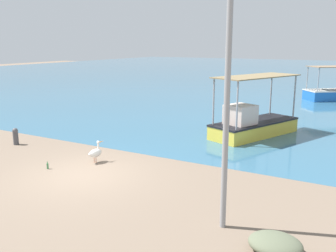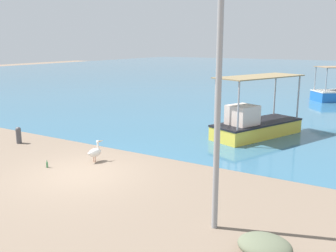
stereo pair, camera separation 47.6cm
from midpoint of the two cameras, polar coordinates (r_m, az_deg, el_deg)
ground at (r=13.10m, az=-13.76°, el=-7.26°), size 120.00×120.00×0.00m
harbor_water at (r=57.70m, az=20.99°, el=7.43°), size 110.00×90.00×0.00m
fishing_boat_center at (r=18.16m, az=12.00°, el=0.48°), size 3.32×5.06×2.86m
pelican at (r=14.20m, az=-11.94°, el=-4.01°), size 0.34×0.81×0.80m
lamp_post at (r=8.42m, az=7.50°, el=8.21°), size 0.28×0.28×6.74m
mooring_bollard at (r=17.71m, az=-22.93°, el=-1.38°), size 0.24×0.24×0.74m
net_pile at (r=8.55m, az=14.43°, el=-17.04°), size 1.15×0.98×0.39m
glass_bottle at (r=14.02m, az=-18.81°, el=-5.79°), size 0.07×0.07×0.27m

